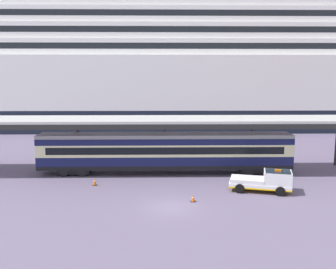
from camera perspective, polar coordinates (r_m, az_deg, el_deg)
ground_plane at (r=28.80m, az=0.46°, el=-11.12°), size 400.00×400.00×0.00m
cruise_ship at (r=77.98m, az=5.52°, el=10.87°), size 152.13×30.03×35.26m
platform_canopy at (r=37.69m, az=-0.43°, el=2.17°), size 47.51×5.79×5.62m
train_carriage at (r=37.79m, az=-0.42°, el=-2.55°), size 25.48×2.81×4.11m
service_truck at (r=33.29m, az=14.86°, el=-6.83°), size 5.54×3.27×2.02m
traffic_cone_near at (r=29.98m, az=3.85°, el=-9.71°), size 0.36×0.36×0.61m
traffic_cone_mid at (r=34.76m, az=-11.21°, el=-7.13°), size 0.36×0.36×0.69m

